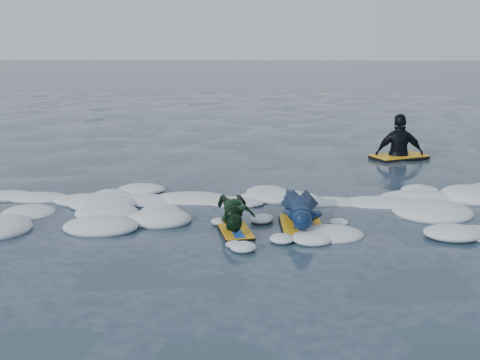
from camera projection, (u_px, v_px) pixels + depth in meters
name	position (u px, v px, depth m)	size (l,w,h in m)	color
ground	(202.00, 230.00, 8.70)	(120.00, 120.00, 0.00)	#162234
foam_band	(207.00, 209.00, 9.70)	(12.00, 3.10, 0.30)	white
prone_woman_unit	(301.00, 211.00, 8.86)	(0.64, 1.65, 0.43)	black
prone_child_unit	(236.00, 215.00, 8.62)	(0.60, 1.20, 0.44)	black
waiting_rider_unit	(399.00, 155.00, 13.63)	(1.43, 1.15, 1.88)	black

